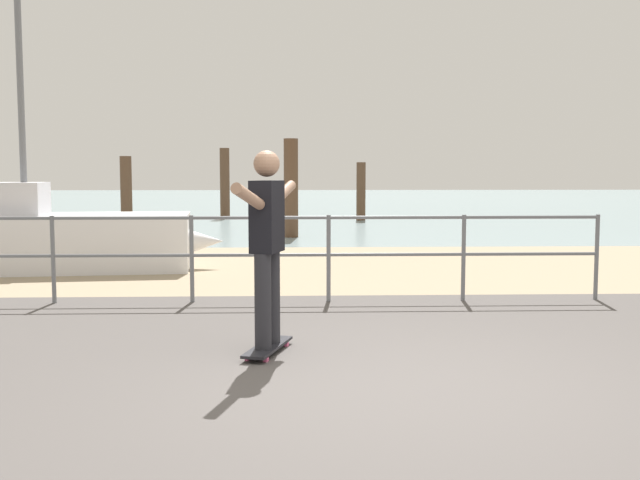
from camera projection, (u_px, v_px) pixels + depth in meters
name	position (u px, v px, depth m)	size (l,w,h in m)	color
ground_plane	(422.00, 442.00, 4.27)	(24.00, 10.00, 0.04)	#514C49
beach_strip	(338.00, 267.00, 12.23)	(24.00, 6.00, 0.04)	tan
sea_surface	(306.00, 201.00, 40.09)	(72.00, 50.00, 0.04)	#849EA3
railing_fence	(192.00, 245.00, 8.71)	(9.75, 0.05, 1.05)	slate
sailboat	(57.00, 239.00, 11.56)	(5.03, 1.84, 5.13)	silver
skateboard	(268.00, 347.00, 6.29)	(0.42, 0.82, 0.08)	black
skateboarder	(267.00, 236.00, 6.21)	(0.50, 1.41, 1.65)	#26262B
groyne_post_0	(126.00, 193.00, 20.06)	(0.31, 0.31, 1.99)	#513826
groyne_post_1	(225.00, 183.00, 24.84)	(0.32, 0.32, 2.37)	#513826
groyne_post_2	(291.00, 189.00, 17.50)	(0.34, 0.34, 2.35)	#513826
groyne_post_3	(361.00, 192.00, 23.76)	(0.29, 0.29, 1.88)	#513826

